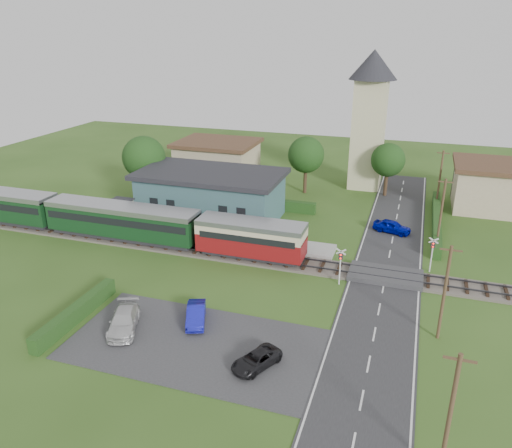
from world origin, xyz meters
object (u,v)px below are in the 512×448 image
(station_building, at_px, (211,194))
(car_park_silver, at_px, (124,321))
(pedestrian_near, at_px, (234,231))
(car_park_dark, at_px, (256,360))
(train, at_px, (95,217))
(church_tower, at_px, (370,110))
(house_east, at_px, (491,186))
(car_on_road, at_px, (392,226))
(crossing_signal_near, at_px, (340,261))
(equipment_hut, at_px, (121,211))
(car_park_blue, at_px, (196,314))
(crossing_signal_far, at_px, (432,250))
(pedestrian_far, at_px, (128,218))
(house_west, at_px, (218,160))

(station_building, distance_m, car_park_silver, 23.21)
(pedestrian_near, bearing_deg, car_park_dark, 112.25)
(train, xyz_separation_m, church_tower, (23.99, 26.00, 8.05))
(house_east, relative_size, car_on_road, 2.28)
(crossing_signal_near, bearing_deg, equipment_hut, 167.06)
(equipment_hut, distance_m, car_park_blue, 21.38)
(train, height_order, church_tower, church_tower)
(church_tower, xyz_separation_m, house_east, (15.00, -4.00, -7.43))
(train, xyz_separation_m, crossing_signal_near, (25.39, -2.41, -0.04))
(equipment_hut, bearing_deg, car_park_blue, -43.51)
(crossing_signal_far, bearing_deg, pedestrian_near, 179.59)
(pedestrian_far, bearing_deg, crossing_signal_far, -65.73)
(car_on_road, xyz_separation_m, pedestrian_near, (-14.58, -8.02, 0.73))
(car_park_blue, bearing_deg, equipment_hut, 115.01)
(pedestrian_near, bearing_deg, church_tower, -115.21)
(pedestrian_far, bearing_deg, station_building, -21.63)
(equipment_hut, distance_m, pedestrian_near, 13.19)
(house_west, distance_m, crossing_signal_near, 33.22)
(car_park_dark, bearing_deg, station_building, 145.45)
(car_on_road, bearing_deg, equipment_hut, 120.49)
(crossing_signal_near, height_order, car_park_blue, crossing_signal_near)
(church_tower, height_order, pedestrian_far, church_tower)
(house_east, bearing_deg, crossing_signal_far, -108.08)
(church_tower, bearing_deg, car_park_silver, -106.71)
(pedestrian_far, bearing_deg, house_west, 19.52)
(train, bearing_deg, house_west, 80.16)
(station_building, xyz_separation_m, car_park_dark, (13.26, -24.02, -2.12))
(pedestrian_far, bearing_deg, car_park_silver, -124.80)
(car_park_blue, bearing_deg, crossing_signal_near, 24.08)
(car_park_dark, distance_m, pedestrian_near, 19.34)
(house_west, relative_size, car_park_silver, 2.37)
(house_west, distance_m, pedestrian_far, 20.65)
(house_west, distance_m, crossing_signal_far, 35.26)
(station_building, distance_m, church_tower, 23.89)
(crossing_signal_near, xyz_separation_m, car_park_dark, (-3.14, -12.62, -1.57))
(house_west, bearing_deg, car_park_silver, -77.76)
(church_tower, height_order, crossing_signal_far, church_tower)
(car_on_road, bearing_deg, car_park_blue, 166.56)
(crossing_signal_far, relative_size, car_on_road, 0.85)
(equipment_hut, xyz_separation_m, car_park_silver, (11.01, -17.13, -1.01))
(church_tower, distance_m, crossing_signal_near, 29.57)
(equipment_hut, relative_size, house_east, 0.29)
(house_east, bearing_deg, station_building, -156.56)
(car_park_dark, bearing_deg, house_west, 142.20)
(station_building, xyz_separation_m, car_on_road, (19.76, 1.55, -1.99))
(car_on_road, relative_size, car_park_blue, 1.05)
(house_west, bearing_deg, pedestrian_far, -94.91)
(equipment_hut, distance_m, house_west, 20.05)
(crossing_signal_near, bearing_deg, house_east, 60.87)
(crossing_signal_near, distance_m, car_on_road, 13.45)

